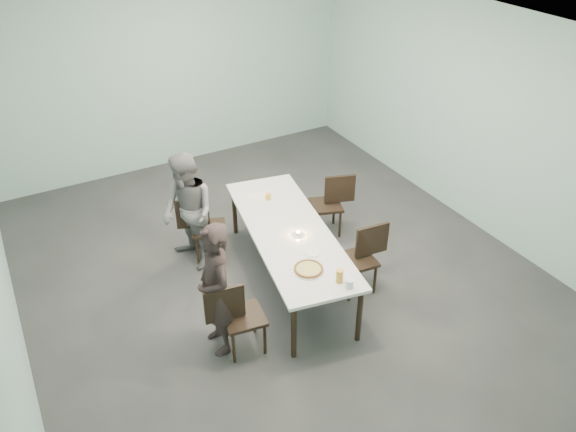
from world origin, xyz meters
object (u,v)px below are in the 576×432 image
chair_far_right (331,200)px  diner_far (188,212)px  beer_glass (340,276)px  amber_tumbler (268,196)px  chair_far_left (202,224)px  chair_near_right (363,254)px  diner_near (216,290)px  side_plate (313,252)px  table (289,234)px  pizza (309,269)px  tealight (298,234)px  chair_near_left (236,314)px  water_tumbler (349,283)px

chair_far_right → diner_far: bearing=11.6°
beer_glass → amber_tumbler: (0.12, 1.83, -0.03)m
chair_far_left → chair_far_right: 1.79m
chair_near_right → diner_near: diner_near is taller
diner_far → side_plate: (0.93, -1.43, -0.02)m
table → diner_near: 1.34m
chair_far_right → diner_far: diner_far is taller
amber_tumbler → side_plate: bearing=-94.3°
chair_near_right → chair_far_right: bearing=-99.6°
pizza → tealight: 0.67m
chair_far_left → diner_far: bearing=-143.4°
tealight → diner_far: bearing=132.1°
chair_far_left → chair_near_left: bearing=-79.9°
chair_far_left → amber_tumbler: size_ratio=10.88×
pizza → water_tumbler: size_ratio=3.78×
chair_far_left → chair_near_right: 2.08m
table → chair_near_right: size_ratio=3.12×
chair_far_left → diner_far: (-0.19, -0.05, 0.27)m
side_plate → water_tumbler: size_ratio=2.00×
amber_tumbler → beer_glass: bearing=-93.7°
pizza → diner_near: bearing=170.7°
diner_far → tealight: bearing=31.7°
chair_far_left → beer_glass: beer_glass is taller
chair_far_right → tealight: 1.31m
water_tumbler → chair_far_left: bearing=109.4°
chair_far_right → amber_tumbler: size_ratio=10.88×
table → chair_far_right: 1.25m
table → chair_near_left: (-1.05, -0.75, -0.19)m
chair_far_right → pizza: (-1.23, -1.43, 0.27)m
table → chair_near_left: bearing=-144.4°
chair_near_right → tealight: chair_near_right is taller
chair_near_left → chair_far_left: (0.32, 1.72, 0.00)m
table → chair_near_right: 0.91m
amber_tumbler → diner_far: bearing=170.6°
table → tealight: bearing=-74.2°
chair_near_left → diner_far: 1.69m
table → water_tumbler: bearing=-88.4°
diner_far → pizza: (0.72, -1.68, -0.00)m
water_tumbler → chair_far_right: bearing=61.7°
chair_near_right → diner_far: 2.19m
diner_near → pizza: diner_near is taller
water_tumbler → tealight: size_ratio=1.61×
pizza → amber_tumbler: 1.55m
tealight → amber_tumbler: size_ratio=0.70×
chair_far_right → chair_near_left: bearing=53.1°
chair_far_right → beer_glass: 2.06m
beer_glass → water_tumbler: bearing=-70.6°
chair_near_left → chair_far_right: size_ratio=1.00×
table → chair_far_right: size_ratio=3.12×
chair_near_left → chair_far_right: bearing=42.0°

